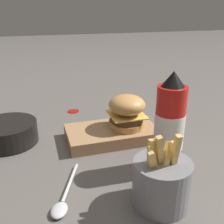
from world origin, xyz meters
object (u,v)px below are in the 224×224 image
at_px(serving_board, 112,134).
at_px(side_bowl, 8,132).
at_px(ketchup_bottle, 169,127).
at_px(fries_basket, 161,182).
at_px(spoon, 63,201).
at_px(burger, 127,111).

xyz_separation_m(serving_board, side_bowl, (-0.28, 0.06, 0.01)).
relative_size(ketchup_bottle, fries_basket, 1.51).
bearing_deg(ketchup_bottle, fries_basket, -123.08).
xyz_separation_m(serving_board, fries_basket, (0.01, -0.28, 0.03)).
distance_m(ketchup_bottle, spoon, 0.28).
distance_m(ketchup_bottle, side_bowl, 0.44).
xyz_separation_m(burger, fries_basket, (-0.03, -0.28, -0.03)).
distance_m(fries_basket, side_bowl, 0.45).
bearing_deg(ketchup_bottle, serving_board, 115.18).
relative_size(burger, spoon, 0.62).
bearing_deg(side_bowl, burger, -11.49).
height_order(ketchup_bottle, spoon, ketchup_bottle).
bearing_deg(burger, spoon, -133.16).
bearing_deg(burger, ketchup_bottle, -77.43).
xyz_separation_m(ketchup_bottle, fries_basket, (-0.07, -0.11, -0.06)).
xyz_separation_m(serving_board, burger, (0.04, -0.00, 0.06)).
distance_m(serving_board, fries_basket, 0.28).
height_order(ketchup_bottle, fries_basket, ketchup_bottle).
bearing_deg(fries_basket, side_bowl, 130.46).
distance_m(ketchup_bottle, fries_basket, 0.14).
relative_size(ketchup_bottle, side_bowl, 1.45).
relative_size(side_bowl, spoon, 0.97).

